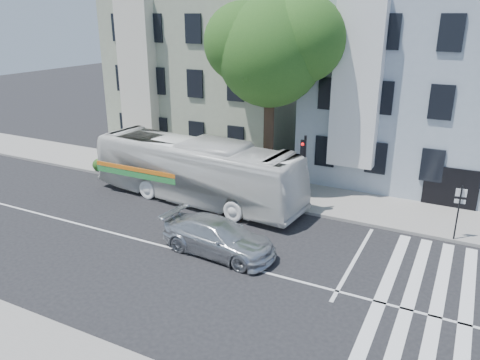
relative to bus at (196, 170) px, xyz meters
The scene contains 10 objects.
ground 6.09m from the bus, 62.65° to the right, with size 120.00×120.00×0.00m, color black.
sidewalk_far 4.20m from the bus, 46.15° to the left, with size 80.00×4.00×0.15m, color gray.
building_left 11.37m from the bus, 113.74° to the left, with size 12.00×10.00×11.00m, color gray.
building_right 14.30m from the bus, 45.32° to the left, with size 12.00×10.00×11.00m, color #95A3B1.
street_tree 7.62m from the bus, 52.13° to the left, with size 7.30×5.90×11.10m.
bus is the anchor object (origin of this frame).
sedan 6.15m from the bus, 49.29° to the right, with size 4.99×2.03×1.45m, color silver.
hedge 3.98m from the bus, 163.08° to the left, with size 8.50×0.84×0.70m, color #255A1D, non-canonical shape.
traffic_signal 5.78m from the bus, ahead, with size 0.42×0.52×3.99m.
far_sign_pole 12.66m from the bus, ahead, with size 0.45×0.19×2.47m.
Camera 1 is at (9.99, -14.49, 9.41)m, focal length 35.00 mm.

